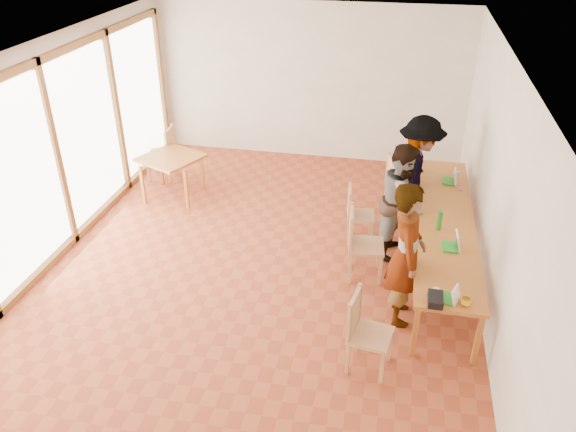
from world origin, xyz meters
name	(u,v)px	position (x,y,z in m)	size (l,w,h in m)	color
ground	(261,263)	(0.00, 0.00, 0.00)	(8.00, 8.00, 0.00)	#A14827
wall_back	(310,83)	(0.00, 4.00, 1.50)	(6.00, 0.10, 3.00)	silver
wall_front	(119,402)	(0.00, -4.00, 1.50)	(6.00, 0.10, 3.00)	silver
wall_right	(497,189)	(3.00, 0.00, 1.50)	(0.10, 8.00, 3.00)	silver
window_wall	(54,151)	(-2.96, 0.00, 1.50)	(0.10, 8.00, 3.00)	white
ceiling	(255,51)	(0.00, 0.00, 3.02)	(6.00, 8.00, 0.04)	white
communal_table	(444,223)	(2.50, 0.47, 0.70)	(0.80, 4.00, 0.75)	#B36B27
side_table	(171,161)	(-2.01, 1.74, 0.67)	(0.90, 0.90, 0.75)	#B36B27
chair_near	(362,324)	(1.57, -1.74, 0.59)	(0.52, 0.52, 0.51)	tan
chair_mid	(358,237)	(1.37, -0.01, 0.62)	(0.52, 0.52, 0.54)	tan
chair_far	(355,208)	(1.23, 0.94, 0.53)	(0.45, 0.45, 0.46)	tan
chair_empty	(396,177)	(1.80, 2.07, 0.58)	(0.56, 0.56, 0.50)	tan
chair_spare	(166,148)	(-2.39, 2.41, 0.61)	(0.50, 0.50, 0.53)	tan
person_near	(406,254)	(1.99, -0.79, 0.93)	(0.68, 0.44, 1.86)	gray
person_mid	(402,201)	(1.91, 0.71, 0.85)	(0.83, 0.65, 1.71)	gray
person_far	(418,175)	(2.12, 1.47, 0.92)	(1.20, 0.69, 1.85)	gray
laptop_near	(452,297)	(2.50, -1.34, 0.80)	(0.25, 0.26, 0.18)	green
laptop_mid	(454,244)	(2.57, -0.25, 0.81)	(0.23, 0.27, 0.22)	green
laptop_far	(452,179)	(2.65, 1.68, 0.81)	(0.25, 0.28, 0.21)	green
yellow_mug	(466,302)	(2.65, -1.39, 0.80)	(0.12, 0.12, 0.09)	gold
green_bottle	(440,221)	(2.40, 0.18, 0.89)	(0.07, 0.07, 0.28)	#1D6B23
clear_glass	(457,174)	(2.73, 1.91, 0.80)	(0.07, 0.07, 0.09)	silver
condiment_cup	(436,291)	(2.34, -1.25, 0.78)	(0.08, 0.08, 0.06)	white
pink_phone	(460,189)	(2.77, 1.46, 0.76)	(0.05, 0.10, 0.01)	#D23E5C
black_pouch	(435,299)	(2.33, -1.42, 0.80)	(0.16, 0.26, 0.09)	black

